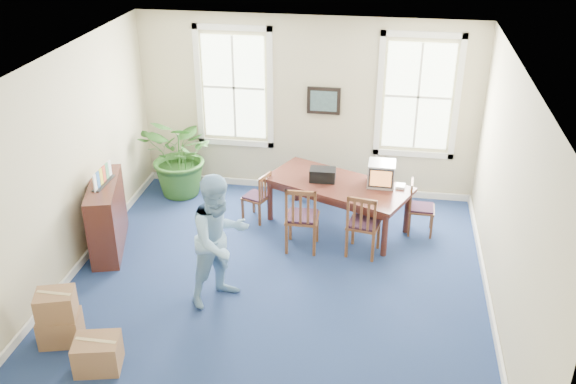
% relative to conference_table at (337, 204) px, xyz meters
% --- Properties ---
extents(floor, '(6.50, 6.50, 0.00)m').
position_rel_conference_table_xyz_m(floor, '(-0.70, -1.96, -0.39)').
color(floor, navy).
rests_on(floor, ground).
extents(ceiling, '(6.50, 6.50, 0.00)m').
position_rel_conference_table_xyz_m(ceiling, '(-0.70, -1.96, 2.81)').
color(ceiling, white).
rests_on(ceiling, ground).
extents(wall_back, '(6.50, 0.00, 6.50)m').
position_rel_conference_table_xyz_m(wall_back, '(-0.70, 1.29, 1.21)').
color(wall_back, beige).
rests_on(wall_back, ground).
extents(wall_front, '(6.50, 0.00, 6.50)m').
position_rel_conference_table_xyz_m(wall_front, '(-0.70, -5.21, 1.21)').
color(wall_front, beige).
rests_on(wall_front, ground).
extents(wall_left, '(0.00, 6.50, 6.50)m').
position_rel_conference_table_xyz_m(wall_left, '(-3.70, -1.96, 1.21)').
color(wall_left, beige).
rests_on(wall_left, ground).
extents(wall_right, '(0.00, 6.50, 6.50)m').
position_rel_conference_table_xyz_m(wall_right, '(2.30, -1.96, 1.21)').
color(wall_right, beige).
rests_on(wall_right, ground).
extents(baseboard_back, '(6.00, 0.04, 0.12)m').
position_rel_conference_table_xyz_m(baseboard_back, '(-0.70, 1.26, -0.33)').
color(baseboard_back, white).
rests_on(baseboard_back, ground).
extents(baseboard_left, '(0.04, 6.50, 0.12)m').
position_rel_conference_table_xyz_m(baseboard_left, '(-3.67, -1.96, -0.33)').
color(baseboard_left, white).
rests_on(baseboard_left, ground).
extents(baseboard_right, '(0.04, 6.50, 0.12)m').
position_rel_conference_table_xyz_m(baseboard_right, '(2.27, -1.96, -0.33)').
color(baseboard_right, white).
rests_on(baseboard_right, ground).
extents(window_left, '(1.40, 0.12, 2.20)m').
position_rel_conference_table_xyz_m(window_left, '(-2.00, 1.27, 1.51)').
color(window_left, white).
rests_on(window_left, ground).
extents(window_right, '(1.40, 0.12, 2.20)m').
position_rel_conference_table_xyz_m(window_right, '(1.20, 1.27, 1.51)').
color(window_right, white).
rests_on(window_right, ground).
extents(wall_picture, '(0.58, 0.06, 0.48)m').
position_rel_conference_table_xyz_m(wall_picture, '(-0.40, 1.24, 1.36)').
color(wall_picture, black).
rests_on(wall_picture, ground).
extents(conference_table, '(2.54, 1.88, 0.79)m').
position_rel_conference_table_xyz_m(conference_table, '(0.00, 0.00, 0.00)').
color(conference_table, '#4D221A').
rests_on(conference_table, ground).
extents(crt_tv, '(0.44, 0.47, 0.39)m').
position_rel_conference_table_xyz_m(crt_tv, '(0.68, 0.05, 0.59)').
color(crt_tv, '#B7B7BC').
rests_on(crt_tv, conference_table).
extents(game_console, '(0.16, 0.19, 0.04)m').
position_rel_conference_table_xyz_m(game_console, '(1.00, 0.00, 0.42)').
color(game_console, white).
rests_on(game_console, conference_table).
extents(equipment_bag, '(0.43, 0.28, 0.21)m').
position_rel_conference_table_xyz_m(equipment_bag, '(-0.26, 0.05, 0.50)').
color(equipment_bag, black).
rests_on(equipment_bag, conference_table).
extents(chair_near_left, '(0.51, 0.51, 1.11)m').
position_rel_conference_table_xyz_m(chair_near_left, '(-0.47, -0.79, 0.16)').
color(chair_near_left, brown).
rests_on(chair_near_left, ground).
extents(chair_near_right, '(0.55, 0.55, 1.05)m').
position_rel_conference_table_xyz_m(chair_near_right, '(0.47, -0.79, 0.13)').
color(chair_near_right, brown).
rests_on(chair_near_right, ground).
extents(chair_end_left, '(0.51, 0.51, 0.87)m').
position_rel_conference_table_xyz_m(chair_end_left, '(-1.37, 0.00, 0.04)').
color(chair_end_left, brown).
rests_on(chair_end_left, ground).
extents(chair_end_right, '(0.42, 0.42, 0.90)m').
position_rel_conference_table_xyz_m(chair_end_right, '(1.37, 0.00, 0.06)').
color(chair_end_right, brown).
rests_on(chair_end_right, ground).
extents(man, '(1.13, 1.15, 1.87)m').
position_rel_conference_table_xyz_m(man, '(-1.37, -2.28, 0.54)').
color(man, '#84B2DA').
rests_on(man, ground).
extents(credenza, '(0.80, 1.48, 1.12)m').
position_rel_conference_table_xyz_m(credenza, '(-3.45, -1.27, 0.17)').
color(credenza, '#4D221A').
rests_on(credenza, ground).
extents(brochure_rack, '(0.35, 0.64, 0.28)m').
position_rel_conference_table_xyz_m(brochure_rack, '(-3.43, -1.27, 0.87)').
color(brochure_rack, '#99999E').
rests_on(brochure_rack, credenza).
extents(potted_plant, '(1.76, 1.68, 1.55)m').
position_rel_conference_table_xyz_m(potted_plant, '(-2.86, 0.70, 0.38)').
color(potted_plant, '#2B5C1F').
rests_on(potted_plant, ground).
extents(cardboard_boxes, '(1.62, 1.62, 0.77)m').
position_rel_conference_table_xyz_m(cardboard_boxes, '(-2.95, -3.41, -0.01)').
color(cardboard_boxes, '#946643').
rests_on(cardboard_boxes, ground).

